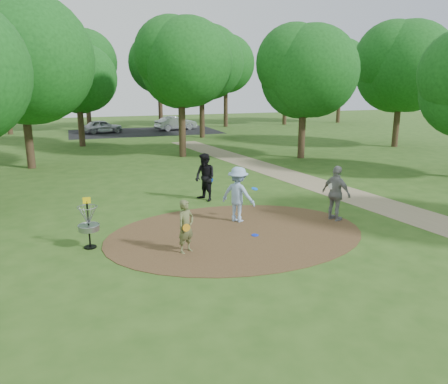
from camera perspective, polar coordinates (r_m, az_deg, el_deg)
name	(u,v)px	position (r m, az deg, el deg)	size (l,w,h in m)	color
ground	(236,234)	(14.12, 1.62, -5.47)	(100.00, 100.00, 0.00)	#2D5119
dirt_clearing	(236,233)	(14.11, 1.62, -5.43)	(8.40, 8.40, 0.02)	#47301C
footpath	(366,200)	(18.90, 18.09, -1.03)	(2.00, 40.00, 0.01)	#8C7A5B
parking_lot	(145,132)	(43.20, -10.30, 7.76)	(14.00, 8.00, 0.01)	black
player_observer_with_disc	(186,227)	(12.43, -5.00, -4.52)	(0.68, 0.61, 1.55)	#5D6339
player_throwing_with_disc	(238,195)	(15.06, 1.84, -0.33)	(1.44, 1.42, 1.94)	#90AED6
player_walking_with_disc	(205,177)	(17.73, -2.49, 1.92)	(1.04, 1.16, 1.95)	black
player_waiting_with_disc	(336,193)	(15.66, 14.44, -0.19)	(0.83, 1.24, 1.95)	gray
disc_ground_blue	(255,235)	(13.94, 4.08, -5.64)	(0.22, 0.22, 0.02)	#0D2BE6
disc_ground_red	(186,219)	(15.49, -4.94, -3.59)	(0.22, 0.22, 0.02)	#B51218
car_left	(102,126)	(42.80, -15.63, 8.24)	(1.48, 3.69, 1.26)	#ADB0B5
car_right	(176,123)	(44.17, -6.29, 8.92)	(1.44, 4.12, 1.36)	#B0B1B8
disc_golf_basket	(88,219)	(13.29, -17.32, -3.44)	(0.63, 0.63, 1.54)	black
tree_ring	(209,71)	(23.78, -1.96, 15.52)	(37.60, 45.54, 9.17)	#332316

